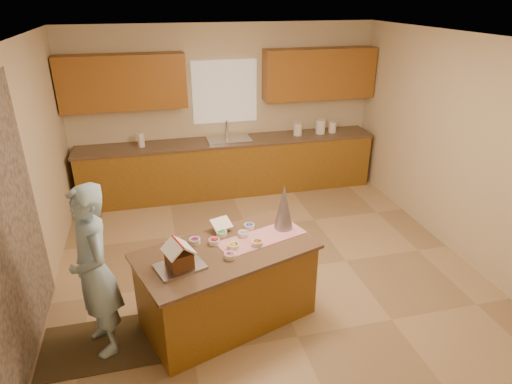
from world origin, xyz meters
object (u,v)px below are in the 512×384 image
island_base (227,286)px  boy (94,272)px  tinsel_tree (284,207)px  gingerbread_house (179,256)px

island_base → boy: boy is taller
tinsel_tree → gingerbread_house: 1.23m
tinsel_tree → gingerbread_house: (-1.13, -0.48, -0.13)m
island_base → tinsel_tree: bearing=3.7°
tinsel_tree → boy: 1.93m
boy → tinsel_tree: bearing=79.9°
island_base → tinsel_tree: (0.66, 0.27, 0.69)m
island_base → gingerbread_house: 0.75m
tinsel_tree → boy: bearing=-168.9°
tinsel_tree → boy: boy is taller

